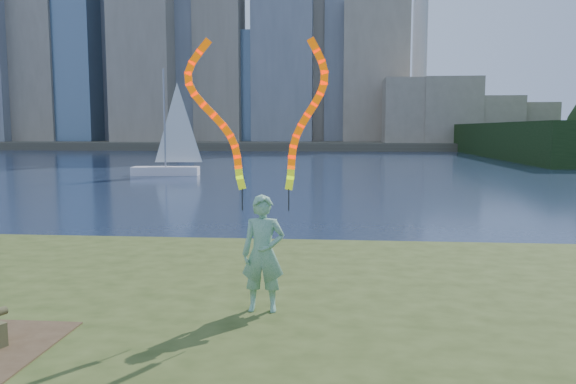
# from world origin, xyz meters

# --- Properties ---
(ground) EXTENTS (320.00, 320.00, 0.00)m
(ground) POSITION_xyz_m (0.00, 0.00, 0.00)
(ground) COLOR #19253E
(ground) RESTS_ON ground
(grassy_knoll) EXTENTS (20.00, 18.00, 0.80)m
(grassy_knoll) POSITION_xyz_m (0.00, -2.30, 0.34)
(grassy_knoll) COLOR #364518
(grassy_knoll) RESTS_ON ground
(far_shore) EXTENTS (320.00, 40.00, 1.20)m
(far_shore) POSITION_xyz_m (0.00, 95.00, 0.60)
(far_shore) COLOR #4A4536
(far_shore) RESTS_ON ground
(woman_with_ribbons) EXTENTS (2.04, 0.39, 3.98)m
(woman_with_ribbons) POSITION_xyz_m (1.64, -0.95, 2.22)
(woman_with_ribbons) COLOR #167243
(woman_with_ribbons) RESTS_ON grassy_knoll
(sailboat) EXTENTS (5.02, 2.00, 7.53)m
(sailboat) POSITION_xyz_m (-9.32, 30.63, 1.30)
(sailboat) COLOR white
(sailboat) RESTS_ON ground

